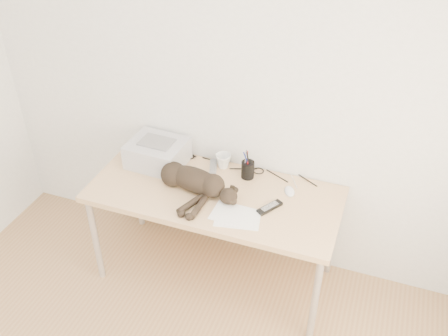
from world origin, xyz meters
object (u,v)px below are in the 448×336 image
at_px(mug, 223,161).
at_px(pen_cup, 248,169).
at_px(printer, 158,153).
at_px(cat, 191,181).
at_px(desk, 219,200).
at_px(mouse, 290,190).

distance_m(mug, pen_cup, 0.20).
distance_m(printer, cat, 0.39).
height_order(printer, mug, printer).
bearing_deg(desk, mouse, 9.87).
xyz_separation_m(desk, mouse, (0.45, 0.08, 0.15)).
distance_m(cat, mug, 0.33).
bearing_deg(mouse, cat, 174.31).
xyz_separation_m(desk, printer, (-0.48, 0.08, 0.22)).
height_order(printer, pen_cup, pen_cup).
relative_size(cat, mug, 6.92).
bearing_deg(cat, mug, 81.42).
xyz_separation_m(cat, mug, (0.10, 0.31, -0.02)).
xyz_separation_m(printer, mug, (0.44, 0.11, -0.04)).
height_order(desk, cat, cat).
xyz_separation_m(mug, pen_cup, (0.19, -0.05, 0.01)).
distance_m(desk, mug, 0.27).
xyz_separation_m(printer, cat, (0.33, -0.20, -0.01)).
height_order(desk, pen_cup, pen_cup).
distance_m(printer, pen_cup, 0.63).
bearing_deg(cat, desk, 48.21).
relative_size(mug, mouse, 0.96).
bearing_deg(pen_cup, mug, 164.46).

